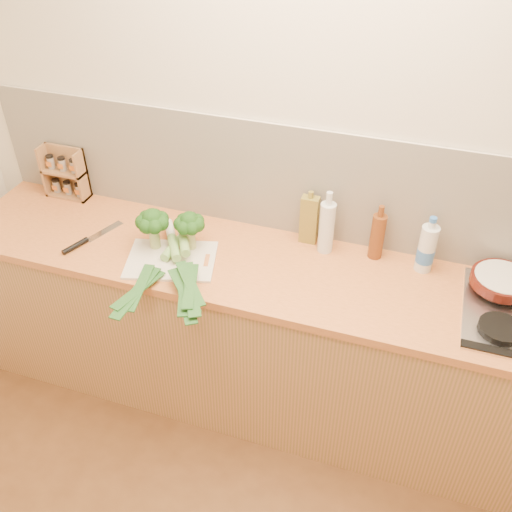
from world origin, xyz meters
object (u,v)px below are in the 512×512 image
(spice_rack, at_px, (66,175))
(skillet, at_px, (503,280))
(chopping_board, at_px, (171,260))
(chefs_knife, at_px, (83,242))

(spice_rack, bearing_deg, skillet, -2.76)
(chopping_board, xyz_separation_m, chefs_knife, (-0.45, -0.01, 0.00))
(skillet, bearing_deg, chefs_knife, 170.23)
(chefs_knife, bearing_deg, skillet, 28.56)
(chefs_knife, relative_size, spice_rack, 1.21)
(skillet, relative_size, spice_rack, 1.34)
(chefs_knife, bearing_deg, spice_rack, 150.15)
(chopping_board, bearing_deg, spice_rack, 140.00)
(skillet, xyz_separation_m, spice_rack, (-2.14, 0.10, 0.06))
(chopping_board, relative_size, chefs_knife, 1.19)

